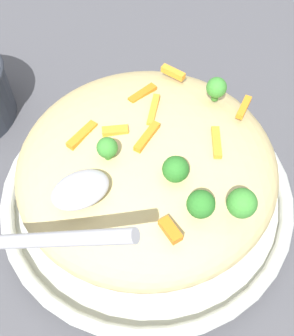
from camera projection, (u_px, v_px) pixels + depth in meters
The scene contains 18 objects.
ground_plane at pixel (147, 204), 0.55m from camera, with size 2.40×2.40×0.00m, color #4C4C51.
serving_bowl at pixel (147, 196), 0.54m from camera, with size 0.35×0.35×0.04m.
pasta_mound at pixel (147, 166), 0.49m from camera, with size 0.29×0.29×0.10m, color #D1BA7A.
carrot_piece_0 at pixel (150, 136), 0.44m from camera, with size 0.04×0.01×0.01m, color orange.
carrot_piece_1 at pixel (115, 131), 0.45m from camera, with size 0.03×0.01×0.01m, color orange.
carrot_piece_2 at pixel (153, 111), 0.47m from camera, with size 0.04×0.01×0.01m, color orange.
carrot_piece_3 at pixel (173, 72), 0.51m from camera, with size 0.03×0.01×0.01m, color orange.
carrot_piece_4 at pixel (142, 94), 0.49m from camera, with size 0.04×0.01×0.01m, color orange.
carrot_piece_5 at pixel (170, 230), 0.39m from camera, with size 0.03×0.01×0.01m, color orange.
carrot_piece_6 at pixel (216, 142), 0.45m from camera, with size 0.04×0.01×0.01m, color orange.
carrot_piece_7 at pixel (82, 135), 0.45m from camera, with size 0.04×0.01×0.01m, color orange.
carrot_piece_8 at pixel (244, 107), 0.48m from camera, with size 0.03×0.01×0.01m, color orange.
broccoli_floret_0 at pixel (107, 148), 0.42m from camera, with size 0.02×0.02×0.03m.
broccoli_floret_1 at pixel (175, 169), 0.41m from camera, with size 0.03×0.03×0.03m.
broccoli_floret_2 at pixel (216, 88), 0.47m from camera, with size 0.02×0.02×0.03m.
broccoli_floret_3 at pixel (196, 207), 0.39m from camera, with size 0.03×0.03×0.03m.
broccoli_floret_4 at pixel (242, 203), 0.39m from camera, with size 0.03×0.03×0.03m.
serving_spoon at pixel (70, 206), 0.38m from camera, with size 0.13×0.13×0.09m.
Camera 1 is at (0.14, 0.24, 0.48)m, focal length 46.78 mm.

